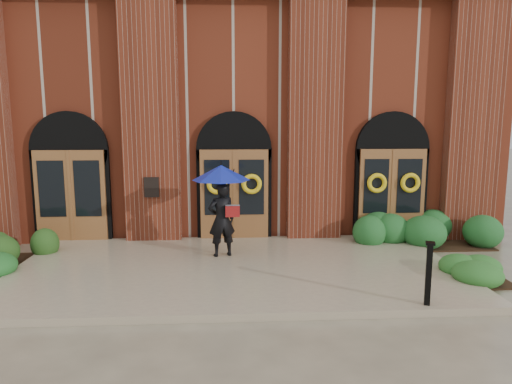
{
  "coord_description": "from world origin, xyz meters",
  "views": [
    {
      "loc": [
        -0.1,
        -9.92,
        3.44
      ],
      "look_at": [
        0.51,
        1.0,
        1.72
      ],
      "focal_mm": 32.0,
      "sensor_mm": 36.0,
      "label": 1
    }
  ],
  "objects": [
    {
      "name": "ground",
      "position": [
        0.0,
        0.0,
        0.0
      ],
      "size": [
        90.0,
        90.0,
        0.0
      ],
      "primitive_type": "plane",
      "color": "gray",
      "rests_on": "ground"
    },
    {
      "name": "landing",
      "position": [
        0.0,
        0.15,
        0.07
      ],
      "size": [
        10.0,
        5.3,
        0.15
      ],
      "primitive_type": "cube",
      "color": "tan",
      "rests_on": "ground"
    },
    {
      "name": "hedge_front_right",
      "position": [
        5.1,
        -0.62,
        0.24
      ],
      "size": [
        1.38,
        1.18,
        0.49
      ],
      "primitive_type": "ellipsoid",
      "color": "#265E22",
      "rests_on": "ground"
    },
    {
      "name": "metal_post",
      "position": [
        3.42,
        -2.28,
        0.76
      ],
      "size": [
        0.2,
        0.2,
        1.17
      ],
      "rotation": [
        0.0,
        0.0,
        -0.34
      ],
      "color": "black",
      "rests_on": "landing"
    },
    {
      "name": "man_with_umbrella",
      "position": [
        -0.32,
        0.96,
        1.72
      ],
      "size": [
        1.74,
        1.74,
        2.24
      ],
      "rotation": [
        0.0,
        0.0,
        3.42
      ],
      "color": "black",
      "rests_on": "landing"
    },
    {
      "name": "hedge_wall_right",
      "position": [
        5.2,
        2.2,
        0.42
      ],
      "size": [
        3.31,
        1.32,
        0.85
      ],
      "primitive_type": "ellipsoid",
      "color": "#1D5322",
      "rests_on": "ground"
    },
    {
      "name": "church_building",
      "position": [
        0.0,
        8.78,
        3.5
      ],
      "size": [
        16.2,
        12.53,
        7.0
      ],
      "color": "#612514",
      "rests_on": "ground"
    }
  ]
}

